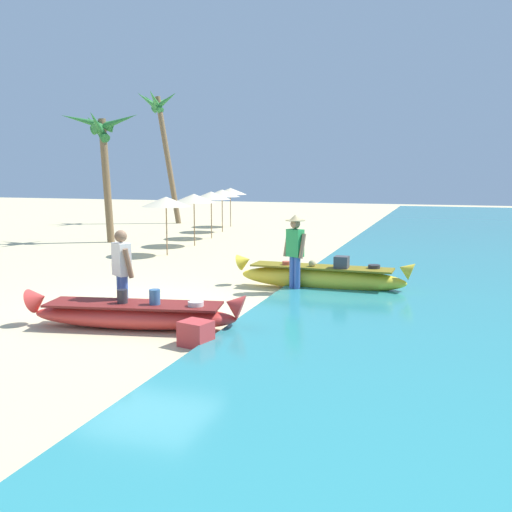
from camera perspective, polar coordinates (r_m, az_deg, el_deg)
The scene contains 13 objects.
ground_plane at distance 11.99m, azimuth -10.48°, elevation -4.98°, with size 80.00×80.00×0.00m, color beige.
boat_red_foreground at distance 10.43m, azimuth -11.77°, elevation -5.56°, with size 3.96×1.39×0.74m.
boat_yellow_midground at distance 13.52m, azimuth 6.41°, elevation -2.04°, with size 4.17×0.75×0.83m.
person_vendor_hatted at distance 13.10m, azimuth 3.83°, elevation 0.80°, with size 0.58×0.45×1.77m.
person_tourist_customer at distance 10.76m, azimuth -12.95°, elevation -1.39°, with size 0.57×0.47×1.68m.
parasol_row_0 at distance 19.14m, azimuth -8.77°, elevation 5.26°, with size 1.60×1.60×1.91m.
parasol_row_1 at distance 21.47m, azimuth -6.07°, elevation 5.62°, with size 1.60×1.60×1.91m.
parasol_row_2 at distance 23.84m, azimuth -4.39°, elevation 5.90°, with size 1.60×1.60×1.91m.
parasol_row_3 at distance 26.40m, azimuth -3.33°, elevation 6.14°, with size 1.60×1.60×1.91m.
parasol_row_4 at distance 28.92m, azimuth -2.51°, elevation 6.32°, with size 1.60×1.60×1.91m.
palm_tree_tall_inland at distance 31.56m, azimuth -9.29°, elevation 12.86°, with size 2.49×2.57×6.89m.
palm_tree_leaning_seaward at distance 23.31m, azimuth -14.70°, elevation 11.08°, with size 2.85×2.50×5.01m.
cooler_box at distance 9.27m, azimuth -5.88°, elevation -7.53°, with size 0.46×0.39×0.40m, color #C63838.
Camera 1 is at (5.65, -10.22, 2.72)m, focal length 41.01 mm.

